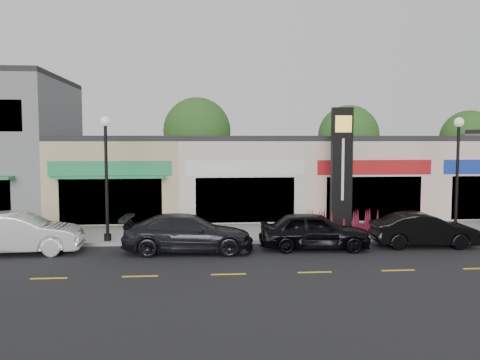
{
  "coord_description": "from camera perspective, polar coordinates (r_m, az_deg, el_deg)",
  "views": [
    {
      "loc": [
        -4.08,
        -20.04,
        4.64
      ],
      "look_at": [
        -2.0,
        4.0,
        2.67
      ],
      "focal_mm": 38.0,
      "sensor_mm": 36.0,
      "label": 1
    }
  ],
  "objects": [
    {
      "name": "ground",
      "position": [
        20.97,
        6.47,
        -8.16
      ],
      "size": [
        120.0,
        120.0,
        0.0
      ],
      "primitive_type": "plane",
      "color": "black",
      "rests_on": "ground"
    },
    {
      "name": "sidewalk",
      "position": [
        25.14,
        4.5,
        -5.82
      ],
      "size": [
        52.0,
        4.3,
        0.15
      ],
      "primitive_type": "cube",
      "color": "gray",
      "rests_on": "ground"
    },
    {
      "name": "curb",
      "position": [
        22.97,
        5.43,
        -6.83
      ],
      "size": [
        52.0,
        0.2,
        0.15
      ],
      "primitive_type": "cube",
      "color": "gray",
      "rests_on": "ground"
    },
    {
      "name": "shop_beige",
      "position": [
        31.89,
        -12.9,
        0.51
      ],
      "size": [
        7.0,
        10.85,
        4.8
      ],
      "color": "tan",
      "rests_on": "ground"
    },
    {
      "name": "shop_cream",
      "position": [
        31.69,
        -0.26,
        0.6
      ],
      "size": [
        7.0,
        10.01,
        4.8
      ],
      "color": "beige",
      "rests_on": "ground"
    },
    {
      "name": "shop_pink_w",
      "position": [
        33.01,
        11.94,
        0.66
      ],
      "size": [
        7.0,
        10.01,
        4.8
      ],
      "color": "#CCA99B",
      "rests_on": "ground"
    },
    {
      "name": "shop_pink_e",
      "position": [
        35.67,
        22.77,
        0.69
      ],
      "size": [
        7.0,
        10.01,
        4.8
      ],
      "color": "#CCA99B",
      "rests_on": "ground"
    },
    {
      "name": "tree_rear_west",
      "position": [
        39.54,
        -4.85,
        5.48
      ],
      "size": [
        5.2,
        5.2,
        7.83
      ],
      "color": "#382619",
      "rests_on": "ground"
    },
    {
      "name": "tree_rear_mid",
      "position": [
        41.34,
        12.09,
        4.89
      ],
      "size": [
        4.8,
        4.8,
        7.29
      ],
      "color": "#382619",
      "rests_on": "ground"
    },
    {
      "name": "tree_rear_east",
      "position": [
        45.28,
        24.31,
        4.23
      ],
      "size": [
        4.6,
        4.6,
        6.94
      ],
      "color": "#382619",
      "rests_on": "ground"
    },
    {
      "name": "lamp_west_near",
      "position": [
        22.9,
        -14.8,
        1.59
      ],
      "size": [
        0.44,
        0.44,
        5.47
      ],
      "color": "black",
      "rests_on": "sidewalk"
    },
    {
      "name": "lamp_east_near",
      "position": [
        25.59,
        23.24,
        1.68
      ],
      "size": [
        0.44,
        0.44,
        5.47
      ],
      "color": "black",
      "rests_on": "sidewalk"
    },
    {
      "name": "pylon_sign",
      "position": [
        25.36,
        11.3,
        -0.78
      ],
      "size": [
        4.2,
        1.3,
        6.0
      ],
      "color": "#5C0F22",
      "rests_on": "sidewalk"
    },
    {
      "name": "car_white_van",
      "position": [
        22.43,
        -23.66,
        -5.52
      ],
      "size": [
        2.02,
        5.12,
        1.66
      ],
      "primitive_type": "imported",
      "rotation": [
        0.0,
        0.0,
        1.62
      ],
      "color": "silver",
      "rests_on": "ground"
    },
    {
      "name": "car_dark_sedan",
      "position": [
        20.99,
        -5.86,
        -5.98
      ],
      "size": [
        2.45,
        5.44,
        1.55
      ],
      "primitive_type": "imported",
      "rotation": [
        0.0,
        0.0,
        1.52
      ],
      "color": "black",
      "rests_on": "ground"
    },
    {
      "name": "car_black_sedan",
      "position": [
        21.64,
        8.33,
        -5.64
      ],
      "size": [
        2.22,
        4.76,
        1.58
      ],
      "primitive_type": "imported",
      "rotation": [
        0.0,
        0.0,
        1.49
      ],
      "color": "black",
      "rests_on": "ground"
    },
    {
      "name": "car_black_conv",
      "position": [
        23.3,
        19.95,
        -5.28
      ],
      "size": [
        1.76,
        4.49,
        1.46
      ],
      "primitive_type": "imported",
      "rotation": [
        0.0,
        0.0,
        1.52
      ],
      "color": "black",
      "rests_on": "ground"
    }
  ]
}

